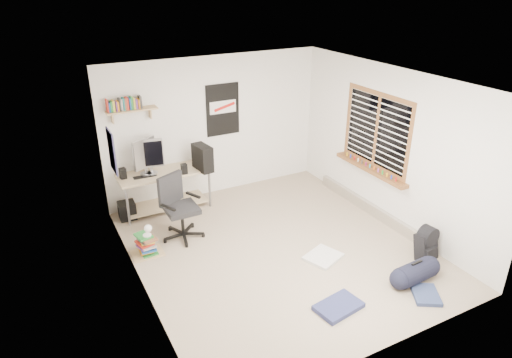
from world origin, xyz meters
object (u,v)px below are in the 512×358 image
office_chair (182,209)px  book_stack (147,245)px  desk (165,190)px  backpack (426,246)px  duffel_bag (415,273)px

office_chair → book_stack: 0.74m
office_chair → desk: bearing=62.3°
desk → backpack: 4.26m
desk → office_chair: bearing=-113.5°
office_chair → backpack: (2.87, -2.17, -0.29)m
backpack → book_stack: 4.01m
backpack → duffel_bag: 0.64m
book_stack → office_chair: bearing=17.8°
desk → book_stack: size_ratio=3.19×
office_chair → duffel_bag: size_ratio=1.81×
backpack → book_stack: size_ratio=0.85×
desk → backpack: (2.81, -3.19, -0.16)m
office_chair → backpack: 3.61m
duffel_bag → book_stack: 3.75m
desk → book_stack: (-0.68, -1.22, -0.22)m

